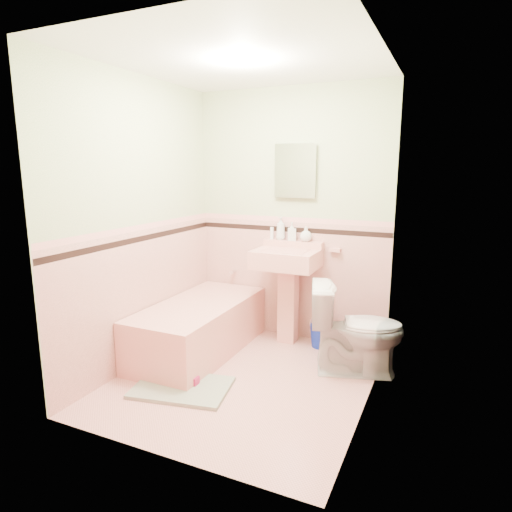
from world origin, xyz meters
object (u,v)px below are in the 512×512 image
at_px(toilet, 357,329).
at_px(soap_bottle_left, 281,228).
at_px(sink, 286,297).
at_px(medicine_cabinet, 296,171).
at_px(bathtub, 199,329).
at_px(bucket, 321,336).
at_px(shoe, 189,380).
at_px(soap_bottle_right, 306,234).
at_px(soap_bottle_mid, 292,231).

bearing_deg(toilet, soap_bottle_left, 42.55).
distance_m(sink, soap_bottle_left, 0.69).
xyz_separation_m(medicine_cabinet, toilet, (0.77, -0.56, -1.31)).
height_order(bathtub, toilet, toilet).
xyz_separation_m(sink, bucket, (0.35, 0.06, -0.37)).
distance_m(sink, toilet, 0.85).
relative_size(bucket, shoe, 1.47).
distance_m(medicine_cabinet, soap_bottle_right, 0.62).
height_order(bathtub, medicine_cabinet, medicine_cabinet).
bearing_deg(bucket, sink, -170.66).
bearing_deg(soap_bottle_right, sink, -125.93).
relative_size(bathtub, bucket, 6.78).
distance_m(soap_bottle_left, soap_bottle_mid, 0.12).
height_order(soap_bottle_left, soap_bottle_right, soap_bottle_left).
relative_size(soap_bottle_mid, toilet, 0.23).
height_order(bathtub, soap_bottle_right, soap_bottle_right).
bearing_deg(medicine_cabinet, soap_bottle_mid, -118.52).
relative_size(soap_bottle_right, bucket, 0.66).
bearing_deg(shoe, soap_bottle_right, 67.05).
bearing_deg(bathtub, toilet, 7.00).
xyz_separation_m(toilet, bucket, (-0.42, 0.41, -0.28)).
xyz_separation_m(soap_bottle_left, shoe, (-0.25, -1.34, -1.07)).
distance_m(sink, bucket, 0.51).
bearing_deg(bathtub, soap_bottle_right, 41.22).
distance_m(medicine_cabinet, toilet, 1.62).
height_order(sink, shoe, sink).
xyz_separation_m(bathtub, soap_bottle_right, (0.81, 0.71, 0.87)).
relative_size(soap_bottle_left, soap_bottle_mid, 1.27).
bearing_deg(sink, bucket, 9.34).
height_order(bathtub, soap_bottle_mid, soap_bottle_mid).
xyz_separation_m(toilet, shoe, (-1.16, -0.81, -0.33)).
bearing_deg(sink, soap_bottle_right, 54.07).
xyz_separation_m(soap_bottle_right, toilet, (0.64, -0.53, -0.70)).
distance_m(toilet, bucket, 0.65).
bearing_deg(bucket, shoe, -121.18).
bearing_deg(toilet, bathtub, 80.01).
height_order(soap_bottle_left, bucket, soap_bottle_left).
relative_size(bathtub, soap_bottle_left, 6.59).
relative_size(soap_bottle_left, soap_bottle_right, 1.56).
bearing_deg(bucket, soap_bottle_right, 150.56).
relative_size(bathtub, toilet, 1.92).
xyz_separation_m(medicine_cabinet, soap_bottle_right, (0.13, -0.03, -0.61)).
xyz_separation_m(bathtub, soap_bottle_mid, (0.66, 0.71, 0.88)).
bearing_deg(soap_bottle_mid, soap_bottle_left, 180.00).
distance_m(bathtub, sink, 0.90).
relative_size(soap_bottle_left, shoe, 1.52).
height_order(toilet, bucket, toilet).
bearing_deg(toilet, sink, 48.41).
bearing_deg(soap_bottle_mid, shoe, -105.51).
xyz_separation_m(medicine_cabinet, soap_bottle_mid, (-0.02, -0.03, -0.59)).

